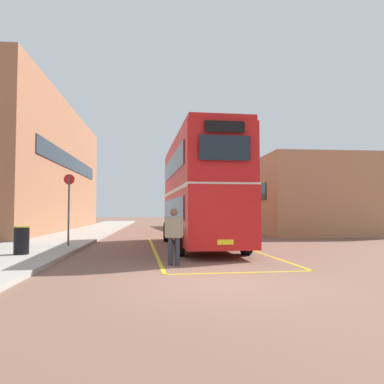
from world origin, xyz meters
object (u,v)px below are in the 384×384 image
(litter_bin, at_px, (22,240))
(bus_stop_sign, at_px, (69,203))
(pedestrian_boarding, at_px, (174,232))
(single_deck_bus, at_px, (200,210))
(double_decker_bus, at_px, (199,190))

(litter_bin, xyz_separation_m, bus_stop_sign, (0.85, 3.01, 1.32))
(litter_bin, relative_size, bus_stop_sign, 0.31)
(pedestrian_boarding, distance_m, litter_bin, 5.48)
(pedestrian_boarding, height_order, litter_bin, pedestrian_boarding)
(pedestrian_boarding, height_order, bus_stop_sign, bus_stop_sign)
(litter_bin, bearing_deg, pedestrian_boarding, -22.52)
(pedestrian_boarding, relative_size, litter_bin, 1.78)
(pedestrian_boarding, bearing_deg, litter_bin, 157.48)
(litter_bin, bearing_deg, single_deck_bus, 68.68)
(double_decker_bus, bearing_deg, litter_bin, -152.31)
(bus_stop_sign, bearing_deg, double_decker_bus, 3.70)
(single_deck_bus, height_order, litter_bin, single_deck_bus)
(pedestrian_boarding, bearing_deg, bus_stop_sign, 129.42)
(single_deck_bus, relative_size, pedestrian_boarding, 5.60)
(double_decker_bus, xyz_separation_m, pedestrian_boarding, (-1.38, -5.47, -1.54))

